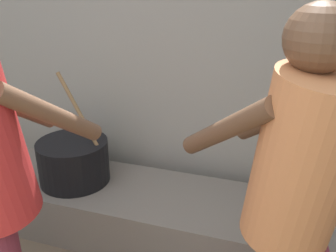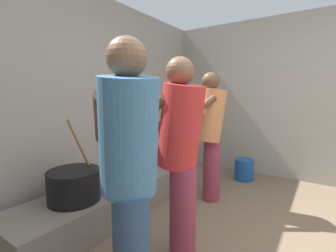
{
  "view_description": "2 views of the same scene",
  "coord_description": "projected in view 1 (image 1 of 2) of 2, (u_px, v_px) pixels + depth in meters",
  "views": [
    {
      "loc": [
        0.99,
        0.2,
        1.57
      ],
      "look_at": [
        0.54,
        1.57,
        0.98
      ],
      "focal_mm": 39.12,
      "sensor_mm": 36.0,
      "label": 1
    },
    {
      "loc": [
        -1.44,
        0.2,
        1.26
      ],
      "look_at": [
        0.23,
        1.33,
        0.99
      ],
      "focal_mm": 25.23,
      "sensor_mm": 36.0,
      "label": 2
    }
  ],
  "objects": [
    {
      "name": "hearth_ledge",
      "position": [
        147.0,
        213.0,
        2.35
      ],
      "size": [
        2.21,
        0.6,
        0.32
      ],
      "primitive_type": "cube",
      "color": "slate",
      "rests_on": "ground_plane"
    },
    {
      "name": "block_enclosure_rear",
      "position": [
        137.0,
        35.0,
        2.48
      ],
      "size": [
        5.21,
        0.2,
        2.4
      ],
      "primitive_type": "cube",
      "color": "#9E998E",
      "rests_on": "ground_plane"
    },
    {
      "name": "cook_in_orange_shirt",
      "position": [
        295.0,
        207.0,
        1.21
      ],
      "size": [
        0.69,
        0.66,
        1.51
      ],
      "color": "#8C3347",
      "rests_on": "ground_plane"
    },
    {
      "name": "cooking_pot_main",
      "position": [
        74.0,
        161.0,
        2.36
      ],
      "size": [
        0.45,
        0.45,
        0.73
      ],
      "color": "black",
      "rests_on": "hearth_ledge"
    }
  ]
}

